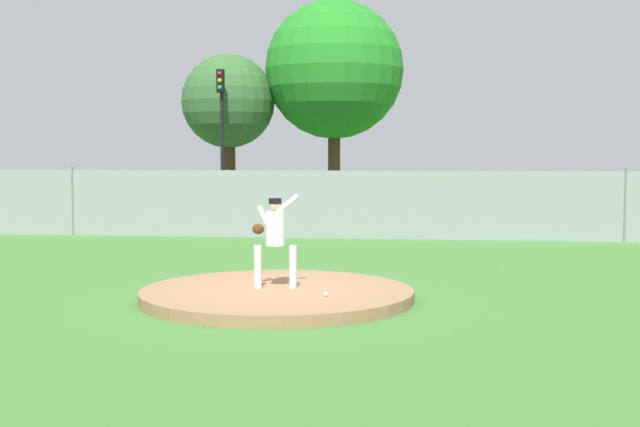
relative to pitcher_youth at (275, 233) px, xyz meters
The scene contains 13 objects.
ground_plane 5.99m from the pitcher_youth, 89.43° to the left, with size 80.00×80.00×0.00m, color #427A33.
asphalt_strip 14.43m from the pitcher_youth, 89.77° to the left, with size 44.00×7.00×0.01m, color #2B2B2D.
pitchers_mound 1.03m from the pitcher_youth, 62.34° to the right, with size 4.57×4.57×0.19m, color #99704C.
pitcher_youth is the anchor object (origin of this frame).
baseball 1.48m from the pitcher_youth, 37.12° to the right, with size 0.07×0.07×0.07m, color white.
chainlink_fence 9.89m from the pitcher_youth, 89.66° to the left, with size 39.53×0.07×2.04m.
parked_car_charcoal 17.70m from the pitcher_youth, 127.85° to the left, with size 2.09×4.18×1.61m.
parked_car_burgundy 14.74m from the pitcher_youth, 80.34° to the left, with size 2.00×4.33×1.75m.
parked_car_red 16.43m from the pitcher_youth, 64.89° to the left, with size 2.02×4.37×1.70m.
traffic_cone_orange 14.48m from the pitcher_youth, 71.50° to the left, with size 0.40×0.40×0.55m.
traffic_light_near 19.36m from the pitcher_youth, 106.31° to the left, with size 0.28×0.46×5.66m.
tree_broad_left 21.96m from the pitcher_youth, 105.23° to the left, with size 3.93×3.93×6.55m.
tree_broad_right 22.15m from the pitcher_youth, 93.40° to the left, with size 5.82×5.82×8.83m.
Camera 1 is at (2.40, -13.63, 2.49)m, focal length 46.95 mm.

